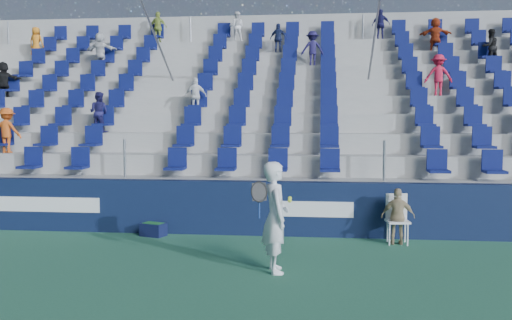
% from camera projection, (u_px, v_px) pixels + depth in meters
% --- Properties ---
extents(ground, '(70.00, 70.00, 0.00)m').
position_uv_depth(ground, '(226.00, 273.00, 9.63)').
color(ground, '#2E6B4C').
rests_on(ground, ground).
extents(sponsor_wall, '(24.00, 0.32, 1.20)m').
position_uv_depth(sponsor_wall, '(249.00, 208.00, 12.71)').
color(sponsor_wall, '#101A3A').
rests_on(sponsor_wall, ground).
extents(grandstand, '(24.00, 8.17, 6.63)m').
position_uv_depth(grandstand, '(269.00, 133.00, 17.64)').
color(grandstand, '#A6A6A1').
rests_on(grandstand, ground).
extents(tennis_player, '(0.70, 0.78, 1.88)m').
position_uv_depth(tennis_player, '(275.00, 217.00, 9.61)').
color(tennis_player, silver).
rests_on(tennis_player, ground).
extents(line_judge_chair, '(0.50, 0.51, 1.02)m').
position_uv_depth(line_judge_chair, '(397.00, 215.00, 11.87)').
color(line_judge_chair, white).
rests_on(line_judge_chair, ground).
extents(line_judge, '(0.70, 0.32, 1.17)m').
position_uv_depth(line_judge, '(398.00, 216.00, 11.72)').
color(line_judge, tan).
rests_on(line_judge, ground).
extents(ball_bin, '(0.61, 0.49, 0.29)m').
position_uv_depth(ball_bin, '(153.00, 229.00, 12.57)').
color(ball_bin, '#0E1335').
rests_on(ball_bin, ground).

